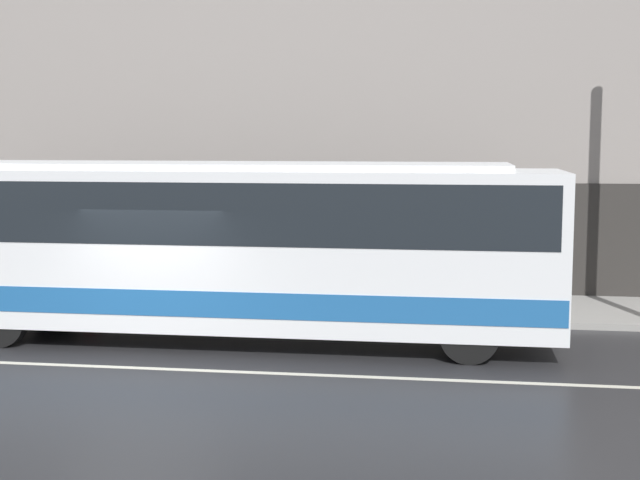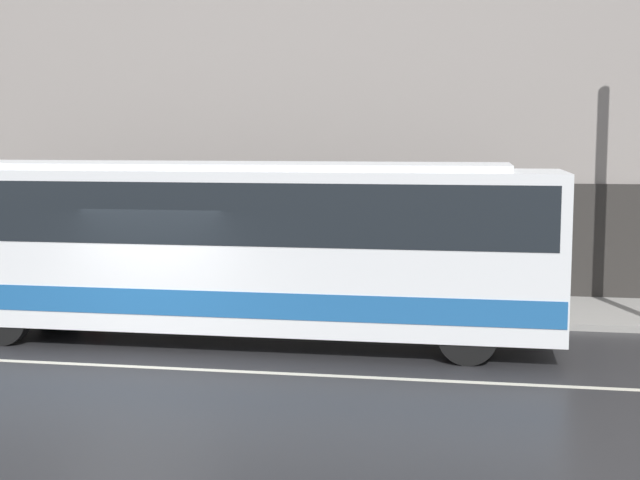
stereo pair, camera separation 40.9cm
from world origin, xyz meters
name	(u,v)px [view 2 (the right image)]	position (x,y,z in m)	size (l,w,h in m)	color
ground_plane	(133,367)	(0.00, 0.00, 0.00)	(60.00, 60.00, 0.00)	#262628
sidewalk	(226,301)	(0.00, 5.58, 0.07)	(60.00, 3.16, 0.13)	gray
building_facade	(244,75)	(0.00, 7.31, 5.18)	(60.00, 0.35, 10.75)	gray
lane_stripe	(133,366)	(0.00, 0.00, 0.00)	(54.00, 0.14, 0.01)	beige
transit_bus	(219,240)	(0.85, 2.17, 1.84)	(12.28, 2.49, 3.27)	white
pedestrian_waiting	(94,261)	(-3.16, 5.64, 0.89)	(0.36, 0.36, 1.64)	maroon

